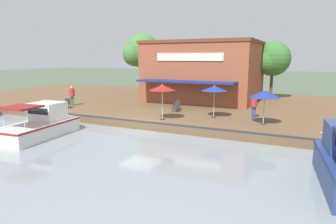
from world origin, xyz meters
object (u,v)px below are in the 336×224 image
at_px(cafe_chair_facing_river, 67,103).
at_px(person_near_entrance, 72,93).
at_px(cafe_chair_beside_entrance, 177,104).
at_px(waterfront_restaurant, 205,71).
at_px(person_mid_patio, 254,103).
at_px(patio_umbrella_mid_patio_left, 214,89).
at_px(patio_umbrella_by_entrance, 265,94).
at_px(tree_behind_restaurant, 271,60).
at_px(motorboat_distant_upstream, 45,124).
at_px(patio_umbrella_back_row, 162,88).
at_px(cafe_chair_far_corner_seat, 176,106).
at_px(tree_upstream_bank, 141,52).

height_order(cafe_chair_facing_river, person_near_entrance, person_near_entrance).
xyz_separation_m(cafe_chair_facing_river, person_near_entrance, (-1.31, -0.65, 0.69)).
relative_size(cafe_chair_beside_entrance, person_near_entrance, 0.47).
relative_size(waterfront_restaurant, person_mid_patio, 6.33).
distance_m(waterfront_restaurant, patio_umbrella_mid_patio_left, 10.01).
distance_m(waterfront_restaurant, patio_umbrella_by_entrance, 12.59).
bearing_deg(cafe_chair_facing_river, tree_behind_restaurant, 133.69).
relative_size(patio_umbrella_by_entrance, tree_behind_restaurant, 0.38).
height_order(waterfront_restaurant, motorboat_distant_upstream, waterfront_restaurant).
xyz_separation_m(patio_umbrella_back_row, person_near_entrance, (-2.25, -10.58, -1.16)).
height_order(cafe_chair_far_corner_seat, motorboat_distant_upstream, motorboat_distant_upstream).
relative_size(person_mid_patio, person_near_entrance, 0.96).
distance_m(patio_umbrella_by_entrance, cafe_chair_far_corner_seat, 7.64).
xyz_separation_m(cafe_chair_far_corner_seat, person_mid_patio, (-0.21, 6.25, 0.63)).
height_order(waterfront_restaurant, patio_umbrella_back_row, waterfront_restaurant).
distance_m(person_mid_patio, tree_behind_restaurant, 12.42).
bearing_deg(tree_upstream_bank, person_near_entrance, 3.51).
bearing_deg(person_near_entrance, waterfront_restaurant, 133.47).
xyz_separation_m(patio_umbrella_back_row, tree_upstream_bank, (-16.39, -11.45, 2.91)).
bearing_deg(cafe_chair_beside_entrance, cafe_chair_far_corner_seat, 17.31).
xyz_separation_m(person_mid_patio, tree_upstream_bank, (-12.78, -17.28, 4.12)).
height_order(patio_umbrella_by_entrance, patio_umbrella_back_row, patio_umbrella_back_row).
xyz_separation_m(patio_umbrella_mid_patio_left, person_near_entrance, (0.14, -13.70, -1.02)).
xyz_separation_m(cafe_chair_beside_entrance, tree_upstream_bank, (-12.03, -10.72, 4.75)).
distance_m(patio_umbrella_back_row, cafe_chair_facing_river, 10.14).
relative_size(patio_umbrella_mid_patio_left, cafe_chair_far_corner_seat, 2.84).
relative_size(cafe_chair_far_corner_seat, tree_upstream_bank, 0.11).
bearing_deg(person_mid_patio, patio_umbrella_back_row, -58.21).
bearing_deg(tree_behind_restaurant, patio_umbrella_mid_patio_left, -9.98).
height_order(person_mid_patio, person_near_entrance, person_near_entrance).
bearing_deg(tree_behind_restaurant, motorboat_distant_upstream, -27.98).
height_order(person_mid_patio, motorboat_distant_upstream, person_mid_patio).
bearing_deg(patio_umbrella_back_row, motorboat_distant_upstream, -46.63).
distance_m(patio_umbrella_mid_patio_left, cafe_chair_facing_river, 13.24).
height_order(patio_umbrella_mid_patio_left, tree_upstream_bank, tree_upstream_bank).
bearing_deg(person_mid_patio, patio_umbrella_by_entrance, 25.94).
bearing_deg(person_mid_patio, waterfront_restaurant, -140.49).
bearing_deg(person_near_entrance, cafe_chair_facing_river, 26.53).
height_order(patio_umbrella_mid_patio_left, motorboat_distant_upstream, patio_umbrella_mid_patio_left).
relative_size(person_mid_patio, tree_upstream_bank, 0.23).
bearing_deg(cafe_chair_far_corner_seat, patio_umbrella_back_row, 7.13).
height_order(patio_umbrella_by_entrance, cafe_chair_facing_river, patio_umbrella_by_entrance).
relative_size(patio_umbrella_mid_patio_left, cafe_chair_facing_river, 2.84).
xyz_separation_m(patio_umbrella_mid_patio_left, cafe_chair_facing_river, (1.45, -13.05, -1.70)).
relative_size(patio_umbrella_back_row, cafe_chair_beside_entrance, 3.02).
relative_size(cafe_chair_facing_river, person_mid_patio, 0.48).
bearing_deg(patio_umbrella_by_entrance, patio_umbrella_back_row, -77.10).
height_order(patio_umbrella_by_entrance, tree_behind_restaurant, tree_behind_restaurant).
height_order(patio_umbrella_back_row, person_mid_patio, patio_umbrella_back_row).
bearing_deg(motorboat_distant_upstream, cafe_chair_facing_river, -146.56).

